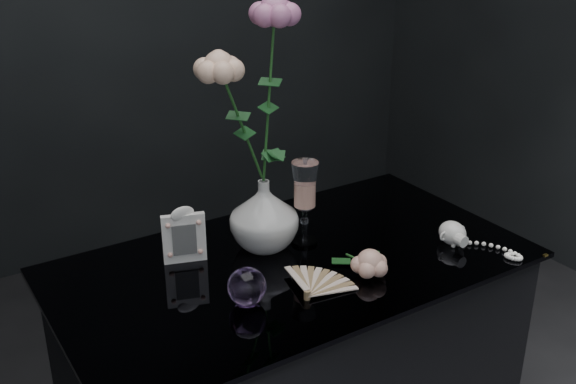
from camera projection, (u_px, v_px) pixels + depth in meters
vase at (264, 215)px, 1.53m from camera, size 0.19×0.19×0.17m
wine_glass at (305, 204)px, 1.54m from camera, size 0.08×0.08×0.20m
picture_frame at (184, 234)px, 1.48m from camera, size 0.12×0.10×0.13m
paperweight at (247, 287)px, 1.33m from camera, size 0.10×0.10×0.08m
paper_fan at (307, 294)px, 1.35m from camera, size 0.26×0.22×0.02m
loose_rose at (370, 263)px, 1.43m from camera, size 0.14×0.18×0.06m
pearl_jar at (453, 232)px, 1.57m from camera, size 0.19×0.20×0.06m
roses at (255, 94)px, 1.40m from camera, size 0.24×0.13×0.45m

